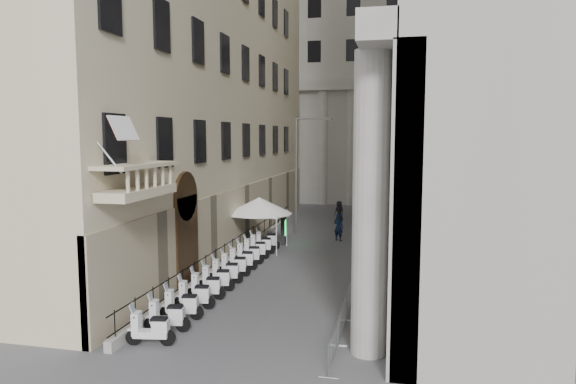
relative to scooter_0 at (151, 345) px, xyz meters
name	(u,v)px	position (x,y,z in m)	size (l,w,h in m)	color
far_building	(357,67)	(3.20, 43.04, 15.00)	(22.00, 10.00, 30.00)	beige
iron_fence	(238,258)	(-1.10, 13.04, 0.00)	(0.30, 28.00, 1.40)	black
blue_awning	(385,238)	(7.35, 21.04, 0.00)	(1.60, 3.00, 3.00)	navy
flag	(131,343)	(-0.80, 0.04, 0.00)	(1.00, 1.40, 8.20)	#9E0C11
scooter_0	(151,345)	(0.00, 0.00, 0.00)	(0.56, 1.40, 1.50)	white
scooter_1	(168,332)	(0.00, 1.30, 0.00)	(0.56, 1.40, 1.50)	white
scooter_2	(182,319)	(0.00, 2.60, 0.00)	(0.56, 1.40, 1.50)	white
scooter_3	(195,309)	(0.00, 3.90, 0.00)	(0.56, 1.40, 1.50)	white
scooter_4	(207,299)	(0.00, 5.21, 0.00)	(0.56, 1.40, 1.50)	white
scooter_5	(217,291)	(0.00, 6.51, 0.00)	(0.56, 1.40, 1.50)	white
scooter_6	(226,283)	(0.00, 7.81, 0.00)	(0.56, 1.40, 1.50)	white
scooter_7	(235,276)	(0.00, 9.11, 0.00)	(0.56, 1.40, 1.50)	white
scooter_8	(242,270)	(0.00, 10.41, 0.00)	(0.56, 1.40, 1.50)	white
scooter_9	(249,264)	(0.00, 11.71, 0.00)	(0.56, 1.40, 1.50)	white
scooter_10	(255,259)	(0.00, 13.01, 0.00)	(0.56, 1.40, 1.50)	white
scooter_11	(261,254)	(0.00, 14.32, 0.00)	(0.56, 1.40, 1.50)	white
scooter_12	(267,249)	(0.00, 15.62, 0.00)	(0.56, 1.40, 1.50)	white
barrier_0	(334,362)	(6.40, 0.08, 0.00)	(0.60, 2.40, 1.10)	#9A9CA1
barrier_1	(343,333)	(6.40, 2.58, 0.00)	(0.60, 2.40, 1.10)	#9A9CA1
barrier_2	(349,311)	(6.40, 5.08, 0.00)	(0.60, 2.40, 1.10)	#9A9CA1
barrier_3	(355,293)	(6.40, 7.58, 0.00)	(0.60, 2.40, 1.10)	#9A9CA1
barrier_4	(359,278)	(6.40, 10.08, 0.00)	(0.60, 2.40, 1.10)	#9A9CA1
barrier_5	(363,266)	(6.40, 12.58, 0.00)	(0.60, 2.40, 1.10)	#9A9CA1
barrier_6	(366,256)	(6.40, 15.08, 0.00)	(0.60, 2.40, 1.10)	#9A9CA1
barrier_7	(369,248)	(6.40, 17.58, 0.00)	(0.60, 2.40, 1.10)	#9A9CA1
barrier_8	(371,240)	(6.40, 20.08, 0.00)	(0.60, 2.40, 1.10)	#9A9CA1
security_tent	(259,206)	(-0.40, 15.40, 2.84)	(4.18, 4.18, 3.40)	white
street_lamp	(301,165)	(1.04, 21.57, 5.15)	(2.79, 0.61, 8.60)	gray
info_kiosk	(284,230)	(0.70, 17.44, 0.93)	(0.36, 0.89, 1.85)	black
pedestrian_a	(338,227)	(4.18, 19.38, 0.96)	(0.70, 0.46, 1.92)	#0D1A37
pedestrian_b	(358,207)	(4.56, 30.73, 0.83)	(0.81, 0.63, 1.66)	black
pedestrian_c	(339,211)	(3.26, 27.41, 0.89)	(0.87, 0.56, 1.77)	black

